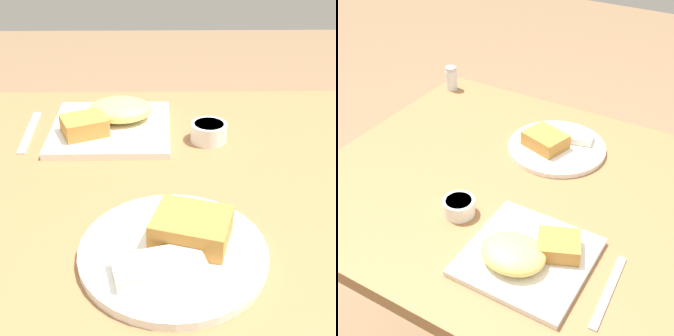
% 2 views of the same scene
% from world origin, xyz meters
% --- Properties ---
extents(dining_table, '(1.01, 0.85, 0.78)m').
position_xyz_m(dining_table, '(0.00, 0.00, 0.68)').
color(dining_table, olive).
rests_on(dining_table, ground_plane).
extents(plate_square_near, '(0.25, 0.25, 0.06)m').
position_xyz_m(plate_square_near, '(0.13, -0.21, 0.80)').
color(plate_square_near, white).
rests_on(plate_square_near, dining_table).
extents(plate_oval_far, '(0.26, 0.26, 0.05)m').
position_xyz_m(plate_oval_far, '(0.00, 0.19, 0.79)').
color(plate_oval_far, white).
rests_on(plate_oval_far, dining_table).
extents(sauce_ramekin, '(0.07, 0.07, 0.04)m').
position_xyz_m(sauce_ramekin, '(-0.07, -0.16, 0.80)').
color(sauce_ramekin, white).
rests_on(sauce_ramekin, dining_table).
extents(butter_knife, '(0.03, 0.19, 0.00)m').
position_xyz_m(butter_knife, '(0.30, -0.20, 0.78)').
color(butter_knife, silver).
rests_on(butter_knife, dining_table).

